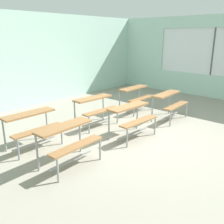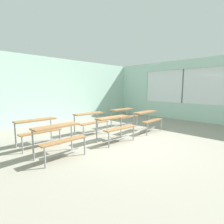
{
  "view_description": "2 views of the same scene",
  "coord_description": "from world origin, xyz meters",
  "px_view_note": "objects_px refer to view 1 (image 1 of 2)",
  "views": [
    {
      "loc": [
        -4.43,
        -2.95,
        2.28
      ],
      "look_at": [
        -0.15,
        0.88,
        0.5
      ],
      "focal_mm": 39.63,
      "sensor_mm": 36.0,
      "label": 1
    },
    {
      "loc": [
        -3.8,
        -3.3,
        1.6
      ],
      "look_at": [
        0.17,
        0.71,
        0.83
      ],
      "focal_mm": 28.0,
      "sensor_mm": 36.0,
      "label": 2
    }
  ],
  "objects_px": {
    "desk_bench_r0c2": "(170,100)",
    "desk_bench_r0c0": "(68,136)",
    "desk_bench_r1c0": "(32,122)",
    "desk_bench_r0c1": "(132,114)",
    "desk_bench_r1c2": "(136,93)",
    "desk_bench_r1c1": "(96,105)"
  },
  "relations": [
    {
      "from": "desk_bench_r0c1",
      "to": "desk_bench_r1c0",
      "type": "distance_m",
      "value": 2.19
    },
    {
      "from": "desk_bench_r0c1",
      "to": "desk_bench_r1c1",
      "type": "relative_size",
      "value": 1.0
    },
    {
      "from": "desk_bench_r0c2",
      "to": "desk_bench_r1c2",
      "type": "bearing_deg",
      "value": 86.81
    },
    {
      "from": "desk_bench_r0c0",
      "to": "desk_bench_r1c0",
      "type": "height_order",
      "value": "same"
    },
    {
      "from": "desk_bench_r1c0",
      "to": "desk_bench_r1c1",
      "type": "height_order",
      "value": "same"
    },
    {
      "from": "desk_bench_r0c1",
      "to": "desk_bench_r1c1",
      "type": "xyz_separation_m",
      "value": [
        0.0,
        1.18,
        0.0
      ]
    },
    {
      "from": "desk_bench_r0c0",
      "to": "desk_bench_r1c2",
      "type": "bearing_deg",
      "value": 15.81
    },
    {
      "from": "desk_bench_r0c1",
      "to": "desk_bench_r0c2",
      "type": "bearing_deg",
      "value": 3.04
    },
    {
      "from": "desk_bench_r0c0",
      "to": "desk_bench_r0c2",
      "type": "distance_m",
      "value": 3.52
    },
    {
      "from": "desk_bench_r0c2",
      "to": "desk_bench_r1c2",
      "type": "xyz_separation_m",
      "value": [
        0.02,
        1.17,
        0.0
      ]
    },
    {
      "from": "desk_bench_r1c1",
      "to": "desk_bench_r1c0",
      "type": "bearing_deg",
      "value": -178.12
    },
    {
      "from": "desk_bench_r0c1",
      "to": "desk_bench_r1c1",
      "type": "bearing_deg",
      "value": 92.95
    },
    {
      "from": "desk_bench_r0c2",
      "to": "desk_bench_r0c0",
      "type": "bearing_deg",
      "value": 176.98
    },
    {
      "from": "desk_bench_r0c1",
      "to": "desk_bench_r1c2",
      "type": "relative_size",
      "value": 1.02
    },
    {
      "from": "desk_bench_r0c1",
      "to": "desk_bench_r1c1",
      "type": "height_order",
      "value": "same"
    },
    {
      "from": "desk_bench_r1c0",
      "to": "desk_bench_r1c2",
      "type": "height_order",
      "value": "same"
    },
    {
      "from": "desk_bench_r0c2",
      "to": "desk_bench_r1c0",
      "type": "distance_m",
      "value": 3.75
    },
    {
      "from": "desk_bench_r0c0",
      "to": "desk_bench_r1c2",
      "type": "height_order",
      "value": "same"
    },
    {
      "from": "desk_bench_r0c0",
      "to": "desk_bench_r1c0",
      "type": "distance_m",
      "value": 1.15
    },
    {
      "from": "desk_bench_r0c0",
      "to": "desk_bench_r1c2",
      "type": "distance_m",
      "value": 3.71
    },
    {
      "from": "desk_bench_r0c1",
      "to": "desk_bench_r1c2",
      "type": "xyz_separation_m",
      "value": [
        1.74,
        1.18,
        0.0
      ]
    },
    {
      "from": "desk_bench_r0c2",
      "to": "desk_bench_r1c0",
      "type": "bearing_deg",
      "value": 159.11
    }
  ]
}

